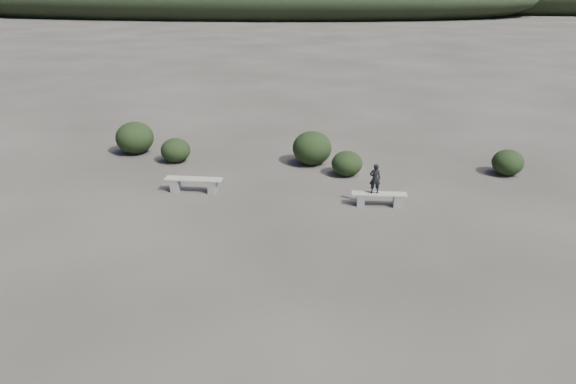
# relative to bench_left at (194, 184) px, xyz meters

# --- Properties ---
(ground) EXTENTS (1200.00, 1200.00, 0.00)m
(ground) POSITION_rel_bench_left_xyz_m (3.98, -5.94, -0.28)
(ground) COLOR #302B25
(ground) RESTS_ON ground
(bench_left) EXTENTS (1.84, 0.40, 0.46)m
(bench_left) POSITION_rel_bench_left_xyz_m (0.00, 0.00, 0.00)
(bench_left) COLOR slate
(bench_left) RESTS_ON ground
(bench_right) EXTENTS (1.66, 0.42, 0.41)m
(bench_right) POSITION_rel_bench_left_xyz_m (5.87, -0.45, -0.03)
(bench_right) COLOR slate
(bench_right) RESTS_ON ground
(seated_person) EXTENTS (0.36, 0.25, 0.92)m
(seated_person) POSITION_rel_bench_left_xyz_m (5.71, -0.46, 0.59)
(seated_person) COLOR black
(seated_person) RESTS_ON bench_right
(shrub_a) EXTENTS (1.09, 1.09, 0.89)m
(shrub_a) POSITION_rel_bench_left_xyz_m (-1.52, 2.92, 0.17)
(shrub_a) COLOR black
(shrub_a) RESTS_ON ground
(shrub_b) EXTENTS (1.43, 1.43, 1.23)m
(shrub_b) POSITION_rel_bench_left_xyz_m (3.52, 3.28, 0.33)
(shrub_b) COLOR black
(shrub_b) RESTS_ON ground
(shrub_c) EXTENTS (1.07, 1.07, 0.86)m
(shrub_c) POSITION_rel_bench_left_xyz_m (4.83, 2.21, 0.15)
(shrub_c) COLOR black
(shrub_c) RESTS_ON ground
(shrub_e) EXTENTS (1.08, 1.08, 0.90)m
(shrub_e) POSITION_rel_bench_left_xyz_m (10.36, 2.95, 0.17)
(shrub_e) COLOR black
(shrub_e) RESTS_ON ground
(shrub_f) EXTENTS (1.46, 1.46, 1.24)m
(shrub_f) POSITION_rel_bench_left_xyz_m (-3.42, 3.79, 0.34)
(shrub_f) COLOR black
(shrub_f) RESTS_ON ground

